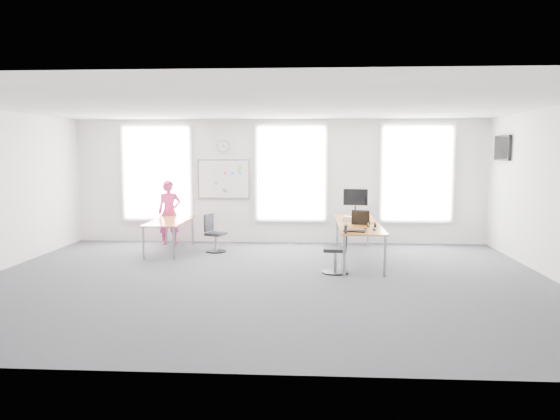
# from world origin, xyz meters

# --- Properties ---
(floor) EXTENTS (10.00, 10.00, 0.00)m
(floor) POSITION_xyz_m (0.00, 0.00, 0.00)
(floor) COLOR #2A2A30
(floor) RESTS_ON ground
(ceiling) EXTENTS (10.00, 10.00, 0.00)m
(ceiling) POSITION_xyz_m (0.00, 0.00, 3.00)
(ceiling) COLOR white
(ceiling) RESTS_ON ground
(wall_back) EXTENTS (10.00, 0.00, 10.00)m
(wall_back) POSITION_xyz_m (0.00, 4.00, 1.50)
(wall_back) COLOR white
(wall_back) RESTS_ON ground
(wall_front) EXTENTS (10.00, 0.00, 10.00)m
(wall_front) POSITION_xyz_m (0.00, -4.00, 1.50)
(wall_front) COLOR white
(wall_front) RESTS_ON ground
(window_left) EXTENTS (1.60, 0.06, 2.20)m
(window_left) POSITION_xyz_m (-3.00, 3.97, 1.70)
(window_left) COLOR silver
(window_left) RESTS_ON wall_back
(window_mid) EXTENTS (1.60, 0.06, 2.20)m
(window_mid) POSITION_xyz_m (0.30, 3.97, 1.70)
(window_mid) COLOR silver
(window_mid) RESTS_ON wall_back
(window_right) EXTENTS (1.60, 0.06, 2.20)m
(window_right) POSITION_xyz_m (3.30, 3.97, 1.70)
(window_right) COLOR silver
(window_right) RESTS_ON wall_back
(desk_right) EXTENTS (0.84, 3.14, 0.77)m
(desk_right) POSITION_xyz_m (1.76, 1.93, 0.72)
(desk_right) COLOR #A96B22
(desk_right) RESTS_ON ground
(desk_left) EXTENTS (0.76, 1.90, 0.69)m
(desk_left) POSITION_xyz_m (-2.36, 2.65, 0.64)
(desk_left) COLOR #A96B22
(desk_left) RESTS_ON ground
(chair_right) EXTENTS (0.49, 0.49, 0.91)m
(chair_right) POSITION_xyz_m (1.30, 0.65, 0.40)
(chair_right) COLOR black
(chair_right) RESTS_ON ground
(chair_left) EXTENTS (0.49, 0.49, 0.84)m
(chair_left) POSITION_xyz_m (-1.36, 2.65, 0.37)
(chair_left) COLOR black
(chair_left) RESTS_ON ground
(person) EXTENTS (0.66, 0.55, 1.54)m
(person) POSITION_xyz_m (-2.61, 3.60, 0.77)
(person) COLOR #C02566
(person) RESTS_ON ground
(whiteboard) EXTENTS (1.20, 0.03, 0.90)m
(whiteboard) POSITION_xyz_m (-1.35, 3.97, 1.55)
(whiteboard) COLOR white
(whiteboard) RESTS_ON wall_back
(wall_clock) EXTENTS (0.30, 0.04, 0.30)m
(wall_clock) POSITION_xyz_m (-1.35, 3.97, 2.35)
(wall_clock) COLOR gray
(wall_clock) RESTS_ON wall_back
(tv) EXTENTS (0.06, 0.90, 0.55)m
(tv) POSITION_xyz_m (4.95, 3.00, 2.30)
(tv) COLOR black
(tv) RESTS_ON wall_right
(keyboard) EXTENTS (0.44, 0.28, 0.02)m
(keyboard) POSITION_xyz_m (1.60, 0.68, 0.78)
(keyboard) COLOR black
(keyboard) RESTS_ON desk_right
(mouse) EXTENTS (0.08, 0.13, 0.05)m
(mouse) POSITION_xyz_m (1.96, 0.82, 0.79)
(mouse) COLOR black
(mouse) RESTS_ON desk_right
(lens_cap) EXTENTS (0.09, 0.09, 0.01)m
(lens_cap) POSITION_xyz_m (1.83, 1.05, 0.77)
(lens_cap) COLOR black
(lens_cap) RESTS_ON desk_right
(headphones) EXTENTS (0.17, 0.09, 0.10)m
(headphones) POSITION_xyz_m (1.96, 1.28, 0.81)
(headphones) COLOR black
(headphones) RESTS_ON desk_right
(laptop_sleeve) EXTENTS (0.37, 0.29, 0.29)m
(laptop_sleeve) POSITION_xyz_m (1.78, 1.63, 0.91)
(laptop_sleeve) COLOR black
(laptop_sleeve) RESTS_ON desk_right
(paper_stack) EXTENTS (0.37, 0.31, 0.11)m
(paper_stack) POSITION_xyz_m (1.63, 2.14, 0.82)
(paper_stack) COLOR beige
(paper_stack) RESTS_ON desk_right
(monitor) EXTENTS (0.55, 0.23, 0.62)m
(monitor) POSITION_xyz_m (1.79, 3.13, 1.14)
(monitor) COLOR black
(monitor) RESTS_ON desk_right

